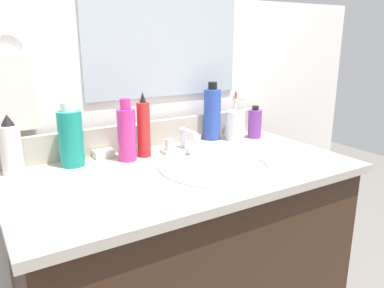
{
  "coord_description": "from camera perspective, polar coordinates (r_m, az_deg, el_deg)",
  "views": [
    {
      "loc": [
        -0.55,
        -0.93,
        1.16
      ],
      "look_at": [
        0.03,
        0.0,
        0.85
      ],
      "focal_mm": 35.62,
      "sensor_mm": 36.0,
      "label": 1
    }
  ],
  "objects": [
    {
      "name": "sink_basin",
      "position": [
        1.17,
        3.68,
        -4.78
      ],
      "size": [
        0.35,
        0.35,
        0.11
      ],
      "color": "white",
      "rests_on": "countertop"
    },
    {
      "name": "towel_ring",
      "position": [
        1.25,
        -25.94,
        12.44
      ],
      "size": [
        0.1,
        0.01,
        0.1
      ],
      "primitive_type": "torus",
      "rotation": [
        1.57,
        0.0,
        0.0
      ],
      "color": "silver"
    },
    {
      "name": "countertop",
      "position": [
        1.15,
        -1.11,
        -4.15
      ],
      "size": [
        1.02,
        0.55,
        0.03
      ],
      "primitive_type": "cube",
      "color": "#B2A899",
      "rests_on": "vanity_cabinet"
    },
    {
      "name": "bottle_gel_clear",
      "position": [
        1.3,
        -9.11,
        0.89
      ],
      "size": [
        0.05,
        0.05,
        0.11
      ],
      "color": "silver",
      "rests_on": "countertop"
    },
    {
      "name": "bottle_cream_purple",
      "position": [
        1.49,
        9.37,
        3.08
      ],
      "size": [
        0.05,
        0.05,
        0.12
      ],
      "color": "#7A3899",
      "rests_on": "countertop"
    },
    {
      "name": "bottle_lotion_white",
      "position": [
        1.19,
        -25.5,
        -0.46
      ],
      "size": [
        0.06,
        0.06,
        0.17
      ],
      "color": "white",
      "rests_on": "countertop"
    },
    {
      "name": "bottle_shampoo_blue",
      "position": [
        1.44,
        3.05,
        4.59
      ],
      "size": [
        0.06,
        0.06,
        0.22
      ],
      "color": "#2D4CB2",
      "rests_on": "countertop"
    },
    {
      "name": "hand_towel",
      "position": [
        1.24,
        -25.17,
        6.9
      ],
      "size": [
        0.11,
        0.04,
        0.22
      ],
      "primitive_type": "cube",
      "color": "silver"
    },
    {
      "name": "bottle_soap_pink",
      "position": [
        1.21,
        -9.76,
        1.61
      ],
      "size": [
        0.06,
        0.06,
        0.2
      ],
      "color": "#D8338C",
      "rests_on": "countertop"
    },
    {
      "name": "backsplash",
      "position": [
        1.36,
        -6.81,
        1.44
      ],
      "size": [
        1.02,
        0.02,
        0.09
      ],
      "primitive_type": "cube",
      "color": "#B2A899",
      "rests_on": "countertop"
    },
    {
      "name": "back_wall",
      "position": [
        1.47,
        -7.61,
        -4.79
      ],
      "size": [
        2.12,
        0.04,
        1.3
      ],
      "primitive_type": "cube",
      "color": "white",
      "rests_on": "ground_plane"
    },
    {
      "name": "bottle_mouthwash_teal",
      "position": [
        1.2,
        -17.69,
        1.0
      ],
      "size": [
        0.07,
        0.07,
        0.19
      ],
      "color": "teal",
      "rests_on": "countertop"
    },
    {
      "name": "faucet",
      "position": [
        1.3,
        -1.19,
        0.16
      ],
      "size": [
        0.16,
        0.1,
        0.08
      ],
      "color": "silver",
      "rests_on": "countertop"
    },
    {
      "name": "bottle_spray_red",
      "position": [
        1.24,
        -7.24,
        2.34
      ],
      "size": [
        0.04,
        0.04,
        0.21
      ],
      "color": "red",
      "rests_on": "countertop"
    },
    {
      "name": "cup_white_ceramic",
      "position": [
        1.45,
        6.51,
        2.91
      ],
      "size": [
        0.08,
        0.07,
        0.19
      ],
      "color": "white",
      "rests_on": "countertop"
    },
    {
      "name": "mirror_panel",
      "position": [
        1.4,
        -4.19,
        18.67
      ],
      "size": [
        0.6,
        0.01,
        0.56
      ],
      "primitive_type": "cube",
      "color": "#B2BCC6"
    },
    {
      "name": "vanity_cabinet",
      "position": [
        1.34,
        -1.02,
        -20.12
      ],
      "size": [
        0.98,
        0.51,
        0.76
      ],
      "primitive_type": "cube",
      "color": "#382316",
      "rests_on": "ground_plane"
    },
    {
      "name": "soap_bar",
      "position": [
        1.27,
        -13.1,
        -1.39
      ],
      "size": [
        0.06,
        0.04,
        0.02
      ],
      "primitive_type": "cube",
      "color": "white",
      "rests_on": "countertop"
    }
  ]
}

